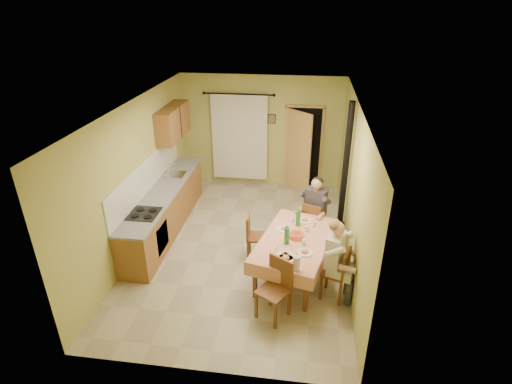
# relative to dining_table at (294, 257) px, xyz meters

# --- Properties ---
(floor) EXTENTS (4.00, 6.00, 0.01)m
(floor) POSITION_rel_dining_table_xyz_m (-1.05, 0.81, -0.38)
(floor) COLOR tan
(floor) RESTS_ON ground
(room_shell) EXTENTS (4.04, 6.04, 2.82)m
(room_shell) POSITION_rel_dining_table_xyz_m (-1.05, 0.81, 1.44)
(room_shell) COLOR tan
(room_shell) RESTS_ON ground
(kitchen_run) EXTENTS (0.64, 3.64, 1.56)m
(kitchen_run) POSITION_rel_dining_table_xyz_m (-2.75, 1.21, 0.10)
(kitchen_run) COLOR brown
(kitchen_run) RESTS_ON ground
(upper_cabinets) EXTENTS (0.35, 1.40, 0.70)m
(upper_cabinets) POSITION_rel_dining_table_xyz_m (-2.87, 2.51, 1.57)
(upper_cabinets) COLOR brown
(upper_cabinets) RESTS_ON room_shell
(curtain) EXTENTS (1.70, 0.07, 2.22)m
(curtain) POSITION_rel_dining_table_xyz_m (-1.60, 3.71, 0.88)
(curtain) COLOR black
(curtain) RESTS_ON ground
(doorway) EXTENTS (0.96, 0.61, 2.15)m
(doorway) POSITION_rel_dining_table_xyz_m (-0.05, 3.65, 0.67)
(doorway) COLOR black
(doorway) RESTS_ON ground
(dining_table) EXTENTS (1.52, 2.07, 0.76)m
(dining_table) POSITION_rel_dining_table_xyz_m (0.00, 0.00, 0.00)
(dining_table) COLOR #E09279
(dining_table) RESTS_ON ground
(tableware) EXTENTS (0.63, 1.64, 0.33)m
(tableware) POSITION_rel_dining_table_xyz_m (-0.01, -0.11, 0.45)
(tableware) COLOR white
(tableware) RESTS_ON dining_table
(chair_far) EXTENTS (0.49, 0.49, 0.93)m
(chair_far) POSITION_rel_dining_table_xyz_m (0.31, 1.07, -0.09)
(chair_far) COLOR brown
(chair_far) RESTS_ON ground
(chair_near) EXTENTS (0.58, 0.58, 0.98)m
(chair_near) POSITION_rel_dining_table_xyz_m (-0.26, -1.04, -0.09)
(chair_near) COLOR brown
(chair_near) RESTS_ON ground
(chair_right) EXTENTS (0.48, 0.48, 0.93)m
(chair_right) POSITION_rel_dining_table_xyz_m (0.68, -0.48, -0.09)
(chair_right) COLOR brown
(chair_right) RESTS_ON ground
(chair_left) EXTENTS (0.39, 0.39, 0.93)m
(chair_left) POSITION_rel_dining_table_xyz_m (-0.72, 0.41, -0.09)
(chair_left) COLOR brown
(chair_left) RESTS_ON ground
(man_far) EXTENTS (0.65, 0.60, 1.39)m
(man_far) POSITION_rel_dining_table_xyz_m (0.32, 1.09, 0.50)
(man_far) COLOR #38333D
(man_far) RESTS_ON chair_far
(man_right) EXTENTS (0.58, 0.65, 1.39)m
(man_right) POSITION_rel_dining_table_xyz_m (0.67, -0.47, 0.50)
(man_right) COLOR silver
(man_right) RESTS_ON chair_right
(stove_flue) EXTENTS (0.24, 0.24, 2.80)m
(stove_flue) POSITION_rel_dining_table_xyz_m (0.85, 1.41, 0.65)
(stove_flue) COLOR black
(stove_flue) RESTS_ON ground
(picture_back) EXTENTS (0.19, 0.03, 0.23)m
(picture_back) POSITION_rel_dining_table_xyz_m (-0.80, 3.78, 1.37)
(picture_back) COLOR black
(picture_back) RESTS_ON room_shell
(picture_right) EXTENTS (0.03, 0.31, 0.21)m
(picture_right) POSITION_rel_dining_table_xyz_m (0.92, 2.01, 1.47)
(picture_right) COLOR brown
(picture_right) RESTS_ON room_shell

